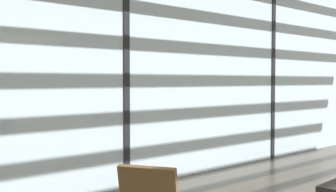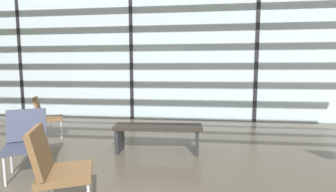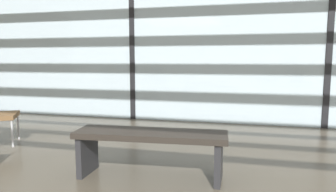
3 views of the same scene
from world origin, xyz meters
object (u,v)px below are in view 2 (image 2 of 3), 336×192
lounge_chair_4 (45,114)px  waiting_bench (158,131)px  lounge_chair_6 (26,138)px  parked_airplane (175,57)px  lounge_chair_1 (56,165)px

lounge_chair_4 → waiting_bench: 2.56m
lounge_chair_6 → waiting_bench: (1.63, 1.06, -0.13)m
parked_airplane → lounge_chair_4: size_ratio=15.31×
parked_airplane → waiting_bench: bearing=-86.9°
parked_airplane → lounge_chair_4: bearing=-103.2°
lounge_chair_1 → lounge_chair_6: size_ratio=1.00×
lounge_chair_1 → lounge_chair_6: bearing=26.0°
lounge_chair_4 → waiting_bench: bearing=-133.7°
lounge_chair_6 → waiting_bench: lounge_chair_6 is taller
lounge_chair_4 → lounge_chair_6: bearing=177.2°
parked_airplane → lounge_chair_1: (-0.19, -10.96, -1.69)m
parked_airplane → waiting_bench: 9.28m
parked_airplane → lounge_chair_1: parked_airplane is taller
lounge_chair_6 → waiting_bench: bearing=2.3°
lounge_chair_6 → lounge_chair_1: bearing=-71.9°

